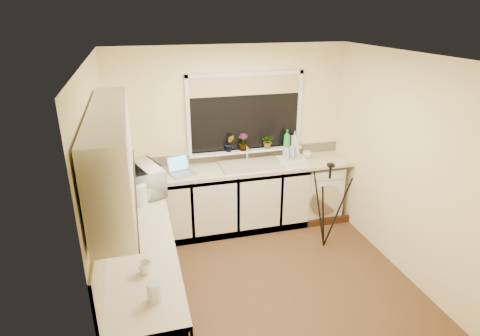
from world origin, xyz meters
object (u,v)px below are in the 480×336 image
object	(u,v)px
glass_jug	(154,292)
plant_c	(243,142)
kettle	(139,195)
plant_d	(268,141)
microwave	(141,180)
dish_rack	(292,160)
cup_back	(307,155)
tripod	(327,206)
cup_left	(144,268)
steel_jar	(134,225)
washing_machine	(317,191)
laptop	(181,169)
soap_bottle_green	(287,139)
soap_bottle_clear	(295,139)
plant_b	(229,143)

from	to	relation	value
glass_jug	plant_c	distance (m)	2.94
kettle	plant_d	world-z (taller)	plant_d
microwave	glass_jug	bearing A→B (deg)	161.67
dish_rack	cup_back	distance (m)	0.29
kettle	tripod	bearing A→B (deg)	0.37
kettle	cup_left	xyz separation A→B (m)	(-0.01, -1.25, -0.06)
glass_jug	steel_jar	size ratio (longest dim) A/B	1.36
washing_machine	glass_jug	xyz separation A→B (m)	(-2.44, -2.39, 0.57)
laptop	cup_left	world-z (taller)	laptop
tripod	cup_left	xyz separation A→B (m)	(-2.25, -1.26, 0.38)
tripod	cup_back	size ratio (longest dim) A/B	9.02
steel_jar	plant_d	world-z (taller)	plant_d
washing_machine	cup_left	distance (m)	3.27
soap_bottle_green	cup_back	distance (m)	0.37
soap_bottle_clear	plant_c	bearing A→B (deg)	178.62
steel_jar	plant_d	distance (m)	2.43
microwave	plant_d	distance (m)	1.90
dish_rack	plant_b	xyz separation A→B (m)	(-0.82, 0.25, 0.24)
laptop	dish_rack	bearing A→B (deg)	-17.96
washing_machine	glass_jug	size ratio (longest dim) A/B	5.56
plant_d	soap_bottle_green	distance (m)	0.27
soap_bottle_green	cup_left	distance (m)	3.04
washing_machine	steel_jar	xyz separation A→B (m)	(-2.55, -1.34, 0.55)
laptop	plant_b	xyz separation A→B (m)	(0.70, 0.24, 0.21)
microwave	cup_left	distance (m)	1.54
plant_d	cup_back	distance (m)	0.59
cup_left	plant_d	bearing A→B (deg)	51.56
laptop	soap_bottle_clear	distance (m)	1.67
tripod	microwave	world-z (taller)	microwave
tripod	plant_c	xyz separation A→B (m)	(-0.82, 0.99, 0.60)
soap_bottle_green	dish_rack	bearing A→B (deg)	-90.74
tripod	washing_machine	bearing A→B (deg)	86.21
cup_back	cup_left	distance (m)	3.15
plant_c	cup_back	distance (m)	0.93
plant_b	cup_left	distance (m)	2.58
glass_jug	microwave	size ratio (longest dim) A/B	0.24
kettle	steel_jar	world-z (taller)	kettle
tripod	dish_rack	bearing A→B (deg)	117.71
kettle	glass_jug	distance (m)	1.59
microwave	kettle	bearing A→B (deg)	155.22
laptop	dish_rack	distance (m)	1.52
plant_b	plant_d	xyz separation A→B (m)	(0.55, 0.01, -0.02)
dish_rack	soap_bottle_green	distance (m)	0.33
tripod	glass_jug	size ratio (longest dim) A/B	7.88
steel_jar	plant_b	bearing A→B (deg)	49.71
washing_machine	plant_d	bearing A→B (deg)	160.49
dish_rack	laptop	bearing A→B (deg)	-172.06
cup_left	plant_b	bearing A→B (deg)	61.14
steel_jar	plant_c	bearing A→B (deg)	45.90
plant_d	washing_machine	bearing A→B (deg)	-16.74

